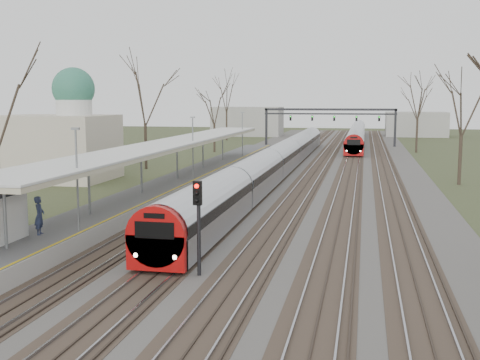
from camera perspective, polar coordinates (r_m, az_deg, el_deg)
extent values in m
cube|color=#474442|center=(68.22, 6.74, 1.37)|extent=(24.00, 160.00, 0.10)
cube|color=#4C3828|center=(69.00, 1.77, 1.52)|extent=(2.60, 160.00, 0.06)
cube|color=gray|center=(69.12, 1.19, 1.59)|extent=(0.07, 160.00, 0.12)
cube|color=gray|center=(68.87, 2.36, 1.57)|extent=(0.07, 160.00, 0.12)
cube|color=#4C3828|center=(68.48, 4.66, 1.45)|extent=(2.60, 160.00, 0.06)
cube|color=gray|center=(68.56, 4.06, 1.53)|extent=(0.07, 160.00, 0.12)
cube|color=gray|center=(68.39, 5.25, 1.50)|extent=(0.07, 160.00, 0.12)
cube|color=#4C3828|center=(68.14, 7.58, 1.38)|extent=(2.60, 160.00, 0.06)
cube|color=gray|center=(68.19, 6.98, 1.46)|extent=(0.07, 160.00, 0.12)
cube|color=gray|center=(68.09, 8.18, 1.43)|extent=(0.07, 160.00, 0.12)
cube|color=#4C3828|center=(67.98, 10.52, 1.31)|extent=(2.60, 160.00, 0.06)
cube|color=gray|center=(67.99, 9.92, 1.38)|extent=(0.07, 160.00, 0.12)
cube|color=gray|center=(67.96, 11.13, 1.35)|extent=(0.07, 160.00, 0.12)
cube|color=#4C3828|center=(68.00, 13.47, 1.23)|extent=(2.60, 160.00, 0.06)
cube|color=gray|center=(67.97, 12.87, 1.30)|extent=(0.07, 160.00, 0.12)
cube|color=gray|center=(68.02, 14.08, 1.27)|extent=(0.07, 160.00, 0.12)
cube|color=#9E9B93|center=(52.70, -4.81, 0.07)|extent=(3.50, 69.00, 1.00)
cylinder|color=slate|center=(27.49, -21.39, -3.12)|extent=(0.14, 0.14, 3.00)
cylinder|color=slate|center=(34.37, -14.12, -0.77)|extent=(0.14, 0.14, 3.00)
cylinder|color=slate|center=(41.65, -9.34, 0.78)|extent=(0.14, 0.14, 3.00)
cylinder|color=slate|center=(49.15, -5.99, 1.86)|extent=(0.14, 0.14, 3.00)
cylinder|color=slate|center=(56.79, -3.54, 2.65)|extent=(0.14, 0.14, 3.00)
cylinder|color=slate|center=(64.52, -1.67, 3.25)|extent=(0.14, 0.14, 3.00)
cube|color=silver|center=(48.07, -6.38, 3.58)|extent=(4.10, 50.00, 0.12)
cube|color=#BBB391|center=(48.08, -6.38, 3.38)|extent=(4.10, 50.00, 0.25)
cube|color=beige|center=(57.91, -17.09, 2.93)|extent=(10.00, 8.00, 6.00)
cylinder|color=silver|center=(56.81, -15.47, 7.14)|extent=(3.20, 3.20, 2.50)
sphere|color=#2B6B58|center=(56.82, -15.51, 8.35)|extent=(3.80, 3.80, 3.80)
cube|color=black|center=(98.96, 2.51, 5.04)|extent=(0.35, 0.35, 6.00)
cube|color=black|center=(97.79, 14.50, 4.78)|extent=(0.35, 0.35, 6.00)
cube|color=black|center=(97.75, 8.50, 6.63)|extent=(21.00, 0.35, 0.35)
cube|color=black|center=(97.76, 8.49, 6.22)|extent=(21.00, 0.25, 0.25)
cube|color=black|center=(98.14, 4.82, 5.87)|extent=(0.32, 0.22, 0.85)
sphere|color=#0CFF19|center=(98.00, 4.81, 6.02)|extent=(0.16, 0.16, 0.16)
cube|color=black|center=(97.78, 6.86, 5.84)|extent=(0.32, 0.22, 0.85)
sphere|color=#0CFF19|center=(97.63, 6.86, 5.98)|extent=(0.16, 0.16, 0.16)
cube|color=black|center=(97.54, 8.92, 5.80)|extent=(0.32, 0.22, 0.85)
sphere|color=#0CFF19|center=(97.40, 8.92, 5.94)|extent=(0.16, 0.16, 0.16)
cube|color=black|center=(97.43, 10.99, 5.75)|extent=(0.32, 0.22, 0.85)
sphere|color=#0CFF19|center=(97.28, 10.99, 5.90)|extent=(0.16, 0.16, 0.16)
cube|color=black|center=(97.44, 13.06, 5.69)|extent=(0.32, 0.22, 0.85)
sphere|color=#0CFF19|center=(97.30, 13.06, 5.84)|extent=(0.16, 0.16, 0.16)
cylinder|color=#2D231C|center=(64.94, -8.93, 3.17)|extent=(0.30, 0.30, 4.95)
cylinder|color=#2D231C|center=(55.42, 20.14, 1.82)|extent=(0.30, 0.30, 4.50)
cube|color=#B1B5BC|center=(61.51, 3.86, 1.72)|extent=(2.55, 75.00, 1.60)
cylinder|color=#B1B5BC|center=(61.45, 3.87, 2.32)|extent=(2.60, 74.70, 2.60)
cube|color=black|center=(61.44, 3.87, 2.41)|extent=(2.62, 74.40, 0.55)
cube|color=#A20909|center=(25.47, -7.89, -6.82)|extent=(2.55, 0.50, 1.50)
cylinder|color=#A20909|center=(25.36, -7.88, -5.26)|extent=(2.60, 0.60, 2.60)
cube|color=black|center=(25.04, -8.10, -4.72)|extent=(1.70, 0.12, 0.70)
sphere|color=white|center=(25.61, -9.84, -7.01)|extent=(0.22, 0.22, 0.22)
sphere|color=white|center=(25.05, -6.19, -7.28)|extent=(0.22, 0.22, 0.22)
cube|color=black|center=(61.61, 3.85, 0.86)|extent=(1.80, 74.00, 0.35)
cube|color=#B1B5BC|center=(108.17, 11.03, 4.11)|extent=(2.55, 60.00, 1.60)
cylinder|color=#B1B5BC|center=(108.13, 11.03, 4.46)|extent=(2.60, 59.70, 2.60)
cube|color=black|center=(108.13, 11.04, 4.51)|extent=(2.62, 59.40, 0.55)
cube|color=#A20909|center=(78.34, 10.72, 2.82)|extent=(2.55, 0.50, 1.50)
cylinder|color=#A20909|center=(78.34, 10.73, 3.33)|extent=(2.60, 0.60, 2.60)
cube|color=black|center=(78.05, 10.73, 3.54)|extent=(1.70, 0.12, 0.70)
sphere|color=white|center=(78.17, 10.09, 2.75)|extent=(0.22, 0.22, 0.22)
sphere|color=white|center=(78.14, 11.33, 2.72)|extent=(0.22, 0.22, 0.22)
cube|color=black|center=(108.22, 11.01, 3.62)|extent=(1.80, 59.00, 0.35)
imported|color=#2A3251|center=(29.99, -18.48, -3.23)|extent=(0.61, 0.77, 1.86)
cylinder|color=black|center=(24.98, -3.92, -4.81)|extent=(0.16, 0.16, 4.00)
cube|color=black|center=(24.54, -4.05, -1.23)|extent=(0.35, 0.22, 1.00)
sphere|color=#FF0C05|center=(24.38, -4.14, -0.58)|extent=(0.18, 0.18, 0.18)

